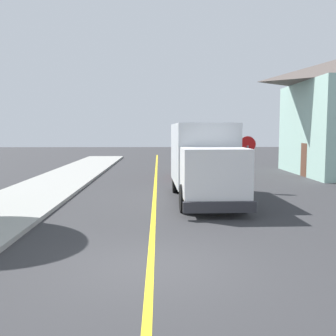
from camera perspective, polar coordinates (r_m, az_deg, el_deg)
ground_plane at (r=8.83m, az=-2.53°, el=-13.89°), size 120.00×120.00×0.00m
centre_line_yellow at (r=18.56m, az=-1.90°, el=-3.58°), size 0.16×56.00×0.01m
box_truck at (r=16.70m, az=5.17°, el=1.47°), size 2.57×7.23×3.20m
parked_car_near at (r=24.25m, az=4.01°, el=0.42°), size 1.86×4.42×1.67m
parked_car_mid at (r=31.35m, az=2.58°, el=1.57°), size 1.81×4.40×1.67m
stop_sign at (r=19.13m, az=11.35°, el=2.16°), size 0.80×0.10×2.65m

